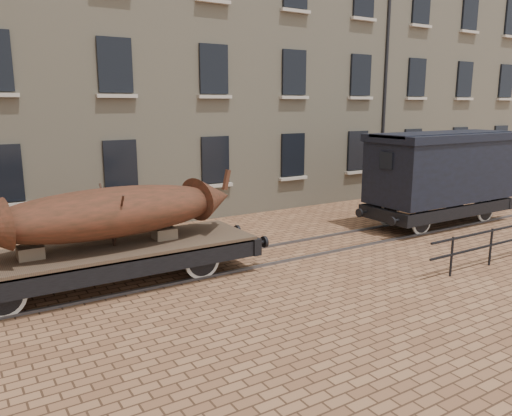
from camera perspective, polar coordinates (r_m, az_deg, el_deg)
ground at (r=14.09m, az=1.16°, el=-5.53°), size 90.00×90.00×0.00m
warehouse_cream at (r=23.81m, az=-6.25°, el=18.50°), size 40.00×10.19×14.00m
rail_track at (r=14.08m, az=1.16°, el=-5.41°), size 30.00×1.52×0.06m
flatcar_wagon at (r=12.11m, az=-17.10°, el=-5.22°), size 8.06×2.19×1.22m
iron_boat at (r=11.94m, az=-16.11°, el=-0.44°), size 6.52×2.25×1.56m
goods_van at (r=18.60m, az=20.41°, el=4.39°), size 6.28×2.29×3.25m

